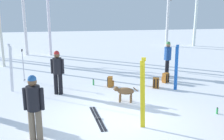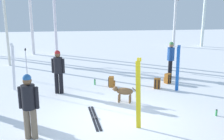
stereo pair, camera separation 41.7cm
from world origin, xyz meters
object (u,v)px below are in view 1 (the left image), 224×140
at_px(birch_tree_4, 48,0).
at_px(birch_tree_6, 197,0).
at_px(person_0, 58,70).
at_px(birch_tree_5, 168,7).
at_px(dog, 124,92).
at_px(ski_pair_lying_0, 97,118).
at_px(backpack_2, 166,78).
at_px(backpack_0, 156,83).
at_px(water_bottle_0, 93,82).
at_px(ski_pair_planted_0, 176,68).
at_px(ski_poles_0, 23,64).
at_px(ski_pair_planted_2, 11,68).
at_px(ski_pair_planted_1, 143,94).
at_px(birch_tree_3, 23,3).
at_px(person_4, 34,104).
at_px(water_bottle_1, 217,111).
at_px(backpack_1, 110,82).
at_px(person_2, 168,57).

distance_m(birch_tree_4, birch_tree_6, 12.41).
distance_m(person_0, birch_tree_5, 14.67).
bearing_deg(birch_tree_5, dog, -118.31).
xyz_separation_m(ski_pair_lying_0, backpack_2, (3.51, 3.24, 0.20)).
height_order(ski_pair_lying_0, backpack_0, backpack_0).
bearing_deg(ski_pair_lying_0, person_0, 115.57).
height_order(water_bottle_0, birch_tree_6, birch_tree_6).
relative_size(ski_pair_planted_0, ski_poles_0, 1.25).
distance_m(ski_pair_lying_0, birch_tree_5, 16.22).
relative_size(ski_pair_planted_2, backpack_2, 4.41).
distance_m(ski_pair_planted_1, birch_tree_3, 13.46).
bearing_deg(ski_pair_planted_0, birch_tree_4, 120.93).
height_order(person_4, birch_tree_3, birch_tree_3).
distance_m(backpack_0, backpack_2, 0.97).
height_order(ski_pair_planted_0, birch_tree_3, birch_tree_3).
distance_m(ski_pair_planted_1, ski_poles_0, 6.67).
height_order(ski_pair_planted_0, backpack_0, ski_pair_planted_0).
bearing_deg(water_bottle_0, ski_pair_planted_1, -78.27).
bearing_deg(water_bottle_1, ski_pair_lying_0, 174.51).
height_order(dog, ski_pair_lying_0, dog).
xyz_separation_m(dog, backpack_0, (1.68, 1.36, -0.17)).
distance_m(dog, backpack_2, 3.13).
bearing_deg(birch_tree_4, ski_pair_lying_0, -80.40).
bearing_deg(ski_pair_planted_1, birch_tree_5, 65.21).
bearing_deg(ski_pair_planted_1, person_0, 125.24).
distance_m(person_0, birch_tree_3, 9.67).
height_order(ski_pair_planted_1, water_bottle_0, ski_pair_planted_1).
distance_m(backpack_0, backpack_1, 1.92).
height_order(ski_pair_lying_0, water_bottle_1, water_bottle_1).
distance_m(ski_pair_lying_0, birch_tree_6, 17.40).
height_order(dog, ski_pair_planted_1, ski_pair_planted_1).
bearing_deg(backpack_0, birch_tree_3, 125.47).
distance_m(person_0, backpack_1, 2.35).
xyz_separation_m(ski_pair_planted_0, water_bottle_1, (0.28, -2.56, -0.83)).
xyz_separation_m(dog, backpack_2, (2.38, 2.03, -0.17)).
bearing_deg(backpack_2, water_bottle_1, -85.64).
bearing_deg(ski_pair_planted_2, ski_pair_planted_1, -43.57).
bearing_deg(backpack_2, ski_pair_planted_2, -179.04).
height_order(water_bottle_1, birch_tree_3, birch_tree_3).
bearing_deg(water_bottle_1, person_4, -173.25).
xyz_separation_m(ski_pair_planted_1, backpack_2, (2.36, 4.06, -0.79)).
relative_size(ski_pair_planted_0, birch_tree_3, 0.26).
bearing_deg(person_2, water_bottle_0, -167.46).
xyz_separation_m(ski_pair_planted_0, birch_tree_3, (-7.07, 9.33, 2.68)).
height_order(person_0, person_4, same).
bearing_deg(ski_pair_planted_0, ski_pair_lying_0, -147.97).
relative_size(ski_pair_planted_0, backpack_0, 4.24).
bearing_deg(birch_tree_5, water_bottle_0, -126.41).
bearing_deg(ski_poles_0, birch_tree_4, 82.45).
relative_size(water_bottle_1, birch_tree_4, 0.03).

